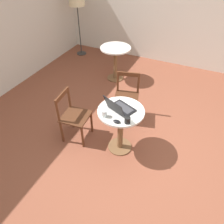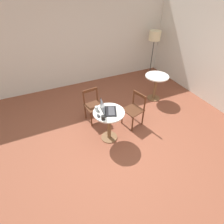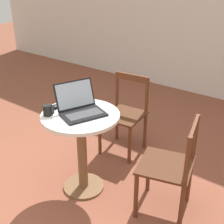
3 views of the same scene
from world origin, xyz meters
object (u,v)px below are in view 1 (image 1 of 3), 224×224
Objects in this scene: cafe_table_mid at (115,56)px; chair_near_back at (73,116)px; floor_lamp at (77,1)px; laptop at (120,108)px; cafe_table_near at (121,121)px; chair_near_right at (127,97)px; drinking_glass at (104,114)px; mouse at (117,122)px; mug at (128,120)px.

chair_near_back is at bearing -175.07° from cafe_table_mid.
floor_lamp reaches higher than laptop.
cafe_table_mid is at bearing 26.41° from cafe_table_near.
chair_near_right is 8.40× the size of drinking_glass.
floor_lamp is at bearing 40.98° from cafe_table_near.
drinking_glass is at bearing 78.78° from mouse.
drinking_glass is (0.04, 0.20, 0.03)m from mouse.
chair_near_right is (0.75, 0.21, -0.12)m from cafe_table_near.
mug reaches higher than cafe_table_mid.
chair_near_back is at bearing -150.46° from floor_lamp.
mouse is (-0.17, -0.82, 0.34)m from chair_near_back.
drinking_glass is (-0.96, -0.06, 0.37)m from chair_near_right.
cafe_table_mid is 1.81m from floor_lamp.
mouse reaches higher than cafe_table_near.
cafe_table_mid is 0.49× the size of floor_lamp.
cafe_table_near is at bearing -153.59° from cafe_table_mid.
mug is (-0.95, -0.38, 0.37)m from chair_near_right.
floor_lamp is 15.53× the size of mouse.
laptop is (-0.76, -0.19, 0.37)m from chair_near_right.
cafe_table_near is at bearing -139.02° from floor_lamp.
laptop is 0.24m from drinking_glass.
laptop reaches higher than cafe_table_mid.
floor_lamp is at bearing 47.66° from chair_near_right.
chair_near_right is at bearing -147.30° from cafe_table_mid.
chair_near_back is at bearing 146.10° from chair_near_right.
laptop is 4.41× the size of drinking_glass.
mouse reaches higher than cafe_table_mid.
mouse is 0.20m from drinking_glass.
cafe_table_near is 6.57× the size of mug.
chair_near_right is 0.54× the size of floor_lamp.
cafe_table_mid is at bearing -119.89° from floor_lamp.
drinking_glass is at bearing -101.68° from chair_near_back.
mug is at bearing -87.04° from drinking_glass.
laptop reaches higher than drinking_glass.
chair_near_right is at bearing 14.32° from mouse.
cafe_table_mid is at bearing 4.93° from chair_near_back.
chair_near_back is at bearing 95.44° from laptop.
cafe_table_mid is 7.60× the size of drinking_glass.
floor_lamp reaches higher than chair_near_right.
chair_near_right is at bearing -33.90° from chair_near_back.
floor_lamp is at bearing 29.54° from chair_near_back.
cafe_table_near is 3.67m from floor_lamp.
chair_near_right is 8.35× the size of mouse.
chair_near_right is 1.04m from drinking_glass.
chair_near_back is 7.26× the size of mug.
drinking_glass is (-0.13, -0.62, 0.37)m from chair_near_back.
laptop is at bearing -139.35° from floor_lamp.
chair_near_back is at bearing 78.43° from mouse.
chair_near_right is 0.87m from laptop.
chair_near_back is (-0.84, 0.56, 0.00)m from chair_near_right.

